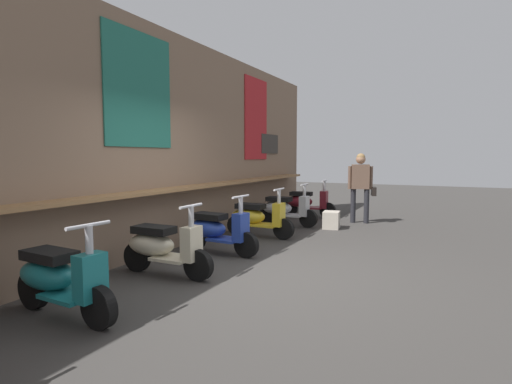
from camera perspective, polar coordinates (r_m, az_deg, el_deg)
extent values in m
plane|color=#383533|center=(5.58, 0.15, -11.29)|extent=(36.64, 36.64, 0.00)
cube|color=#7F6651|center=(6.51, -16.19, 6.96)|extent=(13.08, 0.25, 3.62)
cube|color=olive|center=(6.33, -13.97, 0.09)|extent=(11.78, 0.36, 0.05)
cube|color=#236B5B|center=(6.40, -16.14, 13.70)|extent=(1.39, 0.02, 1.69)
cube|color=#B22328|center=(9.62, 0.01, 10.25)|extent=(1.13, 0.02, 1.88)
cube|color=#2D2823|center=(10.28, 1.94, 6.80)|extent=(1.00, 0.03, 0.48)
ellipsoid|color=#197075|center=(4.60, -27.37, -10.28)|extent=(0.42, 0.72, 0.30)
cube|color=black|center=(4.51, -27.13, -7.95)|extent=(0.33, 0.57, 0.10)
cube|color=#197075|center=(4.36, -24.72, -13.06)|extent=(0.41, 0.52, 0.04)
cube|color=#197075|center=(4.07, -22.33, -11.06)|extent=(0.29, 0.18, 0.44)
cylinder|color=#B7B7BC|center=(4.04, -22.39, -9.28)|extent=(0.07, 0.07, 0.70)
cylinder|color=#B7B7BC|center=(3.97, -22.57, -4.37)|extent=(0.46, 0.06, 0.04)
cylinder|color=black|center=(4.08, -21.30, -14.98)|extent=(0.12, 0.41, 0.40)
cylinder|color=black|center=(4.86, -28.91, -11.98)|extent=(0.12, 0.41, 0.40)
ellipsoid|color=beige|center=(5.62, -14.57, -7.14)|extent=(0.39, 0.70, 0.30)
cube|color=black|center=(5.55, -14.22, -5.18)|extent=(0.30, 0.55, 0.10)
cube|color=beige|center=(5.44, -11.68, -9.12)|extent=(0.38, 0.50, 0.04)
cube|color=beige|center=(5.21, -9.09, -7.21)|extent=(0.28, 0.16, 0.44)
cylinder|color=#B7B7BC|center=(5.19, -9.11, -5.81)|extent=(0.07, 0.07, 0.70)
cylinder|color=#B7B7BC|center=(5.13, -9.16, -1.96)|extent=(0.46, 0.04, 0.04)
cylinder|color=black|center=(5.22, -8.13, -10.23)|extent=(0.10, 0.40, 0.40)
cylinder|color=black|center=(5.82, -16.42, -8.77)|extent=(0.10, 0.40, 0.40)
ellipsoid|color=#233D9E|center=(6.67, -6.95, -5.08)|extent=(0.42, 0.72, 0.30)
cube|color=black|center=(6.61, -6.62, -3.41)|extent=(0.33, 0.56, 0.10)
cube|color=#233D9E|center=(6.50, -4.43, -6.67)|extent=(0.41, 0.52, 0.04)
cube|color=#233D9E|center=(6.30, -2.16, -5.00)|extent=(0.29, 0.17, 0.44)
cylinder|color=#B7B7BC|center=(6.28, -2.16, -3.83)|extent=(0.07, 0.07, 0.70)
cylinder|color=#B7B7BC|center=(6.24, -2.18, -0.65)|extent=(0.46, 0.06, 0.04)
cylinder|color=black|center=(6.31, -1.37, -7.49)|extent=(0.12, 0.40, 0.40)
cylinder|color=black|center=(6.86, -8.63, -6.52)|extent=(0.12, 0.40, 0.40)
ellipsoid|color=gold|center=(7.93, -1.11, -3.42)|extent=(0.39, 0.70, 0.30)
cube|color=black|center=(7.88, -0.79, -2.01)|extent=(0.30, 0.55, 0.10)
cube|color=gold|center=(7.80, 1.19, -4.68)|extent=(0.38, 0.50, 0.04)
cube|color=gold|center=(7.65, 3.24, -3.21)|extent=(0.28, 0.16, 0.44)
cylinder|color=#B7B7BC|center=(7.63, 3.25, -2.25)|extent=(0.07, 0.07, 0.70)
cylinder|color=#B7B7BC|center=(7.59, 3.26, 0.37)|extent=(0.46, 0.04, 0.04)
cylinder|color=black|center=(7.65, 3.93, -5.26)|extent=(0.10, 0.40, 0.40)
cylinder|color=black|center=(8.07, -2.69, -4.71)|extent=(0.10, 0.40, 0.40)
ellipsoid|color=#B2B5BA|center=(9.20, 2.98, -2.24)|extent=(0.39, 0.71, 0.30)
cube|color=black|center=(9.16, 3.27, -1.01)|extent=(0.31, 0.56, 0.10)
cube|color=#B2B5BA|center=(9.10, 5.01, -3.29)|extent=(0.39, 0.51, 0.04)
cube|color=#B2B5BA|center=(8.97, 6.82, -2.01)|extent=(0.28, 0.16, 0.44)
cylinder|color=#B7B7BC|center=(8.95, 6.83, -1.18)|extent=(0.07, 0.07, 0.70)
cylinder|color=#B7B7BC|center=(8.92, 6.86, 1.05)|extent=(0.46, 0.04, 0.04)
cylinder|color=black|center=(8.97, 7.41, -3.75)|extent=(0.11, 0.40, 0.40)
cylinder|color=black|center=(9.32, 1.55, -3.37)|extent=(0.11, 0.40, 0.40)
ellipsoid|color=maroon|center=(10.54, 6.11, -1.32)|extent=(0.43, 0.73, 0.30)
cube|color=black|center=(10.51, 6.38, -0.25)|extent=(0.34, 0.57, 0.10)
cube|color=maroon|center=(10.47, 7.95, -2.21)|extent=(0.42, 0.53, 0.04)
cube|color=maroon|center=(10.38, 9.57, -1.07)|extent=(0.29, 0.18, 0.44)
cylinder|color=#B7B7BC|center=(10.37, 9.58, -0.36)|extent=(0.07, 0.07, 0.70)
cylinder|color=#B7B7BC|center=(10.34, 9.61, 1.57)|extent=(0.46, 0.07, 0.04)
cylinder|color=black|center=(10.39, 10.09, -2.57)|extent=(0.13, 0.41, 0.40)
cylinder|color=black|center=(10.64, 4.80, -2.34)|extent=(0.13, 0.41, 0.40)
cylinder|color=#232328|center=(9.83, 13.54, -1.88)|extent=(0.12, 0.12, 0.81)
cylinder|color=#232328|center=(9.80, 15.33, -1.94)|extent=(0.12, 0.12, 0.81)
cube|color=brown|center=(9.76, 14.52, 2.11)|extent=(0.30, 0.44, 0.57)
sphere|color=#A37556|center=(9.74, 14.58, 4.49)|extent=(0.22, 0.22, 0.22)
sphere|color=olive|center=(9.74, 14.58, 4.72)|extent=(0.20, 0.20, 0.20)
cylinder|color=brown|center=(9.74, 13.10, 2.00)|extent=(0.08, 0.08, 0.54)
cylinder|color=brown|center=(9.78, 15.93, 1.95)|extent=(0.08, 0.08, 0.54)
cube|color=black|center=(9.83, 16.28, 0.09)|extent=(0.28, 0.17, 0.20)
cube|color=#B2A899|center=(8.97, 10.59, -3.90)|extent=(0.47, 0.40, 0.37)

